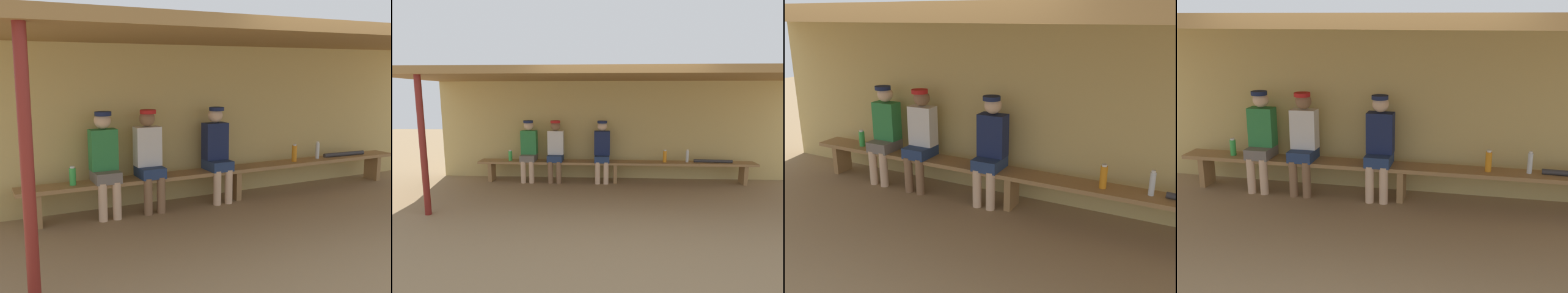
{
  "view_description": "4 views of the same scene",
  "coord_description": "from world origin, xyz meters",
  "views": [
    {
      "loc": [
        -3.42,
        -4.12,
        1.86
      ],
      "look_at": [
        -0.75,
        1.31,
        0.86
      ],
      "focal_mm": 42.82,
      "sensor_mm": 36.0,
      "label": 1
    },
    {
      "loc": [
        -0.23,
        -5.28,
        1.9
      ],
      "look_at": [
        -0.58,
        1.24,
        0.84
      ],
      "focal_mm": 29.31,
      "sensor_mm": 36.0,
      "label": 2
    },
    {
      "loc": [
        1.82,
        -2.82,
        2.24
      ],
      "look_at": [
        -0.36,
        1.42,
        0.76
      ],
      "focal_mm": 38.81,
      "sensor_mm": 36.0,
      "label": 3
    },
    {
      "loc": [
        0.86,
        -4.2,
        2.3
      ],
      "look_at": [
        -0.32,
        1.26,
        0.77
      ],
      "focal_mm": 44.15,
      "sensor_mm": 36.0,
      "label": 4
    }
  ],
  "objects": [
    {
      "name": "ground_plane",
      "position": [
        0.0,
        0.0,
        0.0
      ],
      "size": [
        24.0,
        24.0,
        0.0
      ],
      "primitive_type": "plane",
      "color": "#937754"
    },
    {
      "name": "back_wall",
      "position": [
        0.0,
        2.0,
        1.1
      ],
      "size": [
        8.0,
        0.2,
        2.2
      ],
      "primitive_type": "cube",
      "color": "tan",
      "rests_on": "ground"
    },
    {
      "name": "dugout_roof",
      "position": [
        0.0,
        0.7,
        2.26
      ],
      "size": [
        8.0,
        2.8,
        0.12
      ],
      "primitive_type": "cube",
      "color": "olive",
      "rests_on": "back_wall"
    },
    {
      "name": "support_post",
      "position": [
        -3.05,
        -0.55,
        1.1
      ],
      "size": [
        0.1,
        0.1,
        2.2
      ],
      "primitive_type": "cylinder",
      "color": "maroon",
      "rests_on": "ground"
    },
    {
      "name": "bench",
      "position": [
        0.0,
        1.55,
        0.39
      ],
      "size": [
        6.0,
        0.36,
        0.46
      ],
      "color": "#9E7547",
      "rests_on": "ground"
    },
    {
      "name": "player_rightmost",
      "position": [
        -1.9,
        1.55,
        0.75
      ],
      "size": [
        0.34,
        0.42,
        1.34
      ],
      "color": "slate",
      "rests_on": "ground"
    },
    {
      "name": "player_in_red",
      "position": [
        -0.29,
        1.55,
        0.75
      ],
      "size": [
        0.34,
        0.42,
        1.34
      ],
      "color": "navy",
      "rests_on": "ground"
    },
    {
      "name": "player_leftmost",
      "position": [
        -1.31,
        1.55,
        0.75
      ],
      "size": [
        0.34,
        0.42,
        1.34
      ],
      "color": "navy",
      "rests_on": "ground"
    },
    {
      "name": "water_bottle_blue",
      "position": [
        -2.31,
        1.54,
        0.57
      ],
      "size": [
        0.08,
        0.08,
        0.24
      ],
      "color": "green",
      "rests_on": "bench"
    },
    {
      "name": "water_bottle_clear",
      "position": [
        1.06,
        1.54,
        0.59
      ],
      "size": [
        0.08,
        0.08,
        0.27
      ],
      "color": "orange",
      "rests_on": "bench"
    },
    {
      "name": "water_bottle_orange",
      "position": [
        1.55,
        1.57,
        0.59
      ],
      "size": [
        0.06,
        0.06,
        0.28
      ],
      "color": "silver",
      "rests_on": "bench"
    },
    {
      "name": "baseball_bat",
      "position": [
        2.09,
        1.55,
        0.49
      ],
      "size": [
        0.8,
        0.11,
        0.07
      ],
      "primitive_type": "cylinder",
      "rotation": [
        0.0,
        1.57,
        -0.06
      ],
      "color": "#333338",
      "rests_on": "bench"
    }
  ]
}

